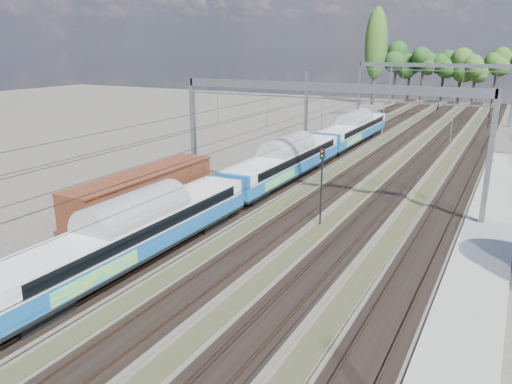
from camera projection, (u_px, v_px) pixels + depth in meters
The scene contains 10 objects.
track_bed at pixel (372, 162), 51.08m from camera, with size 21.00×130.00×0.34m.
platform at pixel (474, 287), 24.48m from camera, with size 3.00×70.00×0.30m, color gray.
catenary at pixel (397, 94), 55.67m from camera, with size 25.65×130.00×9.00m.
tree_belt at pixel (485, 67), 87.28m from camera, with size 38.94×98.00×12.19m.
poplar at pixel (376, 44), 99.20m from camera, with size 4.40×4.40×19.04m.
emu_train at pixel (285, 157), 42.70m from camera, with size 2.76×58.36×4.03m.
freight_boxcar at pixel (144, 193), 33.77m from camera, with size 2.63×12.70×3.27m.
worker at pixel (438, 106), 90.74m from camera, with size 0.70×0.46×1.93m, color black.
signal_near at pixel (322, 177), 32.62m from camera, with size 0.35×0.32×5.18m.
signal_far at pixel (491, 103), 70.34m from camera, with size 0.43×0.40×6.03m.
Camera 1 is at (12.91, -4.62, 11.55)m, focal length 35.00 mm.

